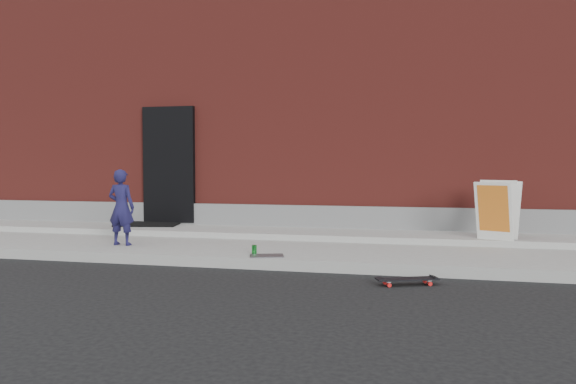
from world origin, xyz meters
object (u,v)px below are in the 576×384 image
(child, at_px, (121,207))
(soda_can, at_px, (254,250))
(skateboard, at_px, (407,280))
(pizza_sign, at_px, (497,210))

(child, xyz_separation_m, soda_can, (2.27, -0.37, -0.53))
(skateboard, distance_m, soda_can, 2.30)
(child, height_order, soda_can, child)
(child, relative_size, soda_can, 9.20)
(pizza_sign, height_order, soda_can, pizza_sign)
(pizza_sign, xyz_separation_m, soda_can, (-3.45, -1.62, -0.49))
(skateboard, relative_size, soda_can, 5.68)
(pizza_sign, bearing_deg, soda_can, -154.79)
(child, height_order, pizza_sign, child)
(skateboard, xyz_separation_m, soda_can, (-2.13, 0.86, 0.15))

